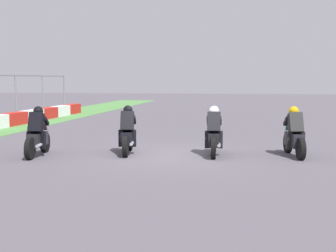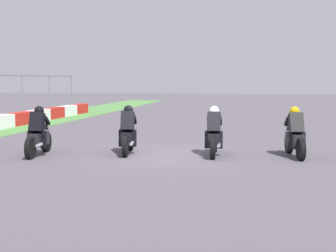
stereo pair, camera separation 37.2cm
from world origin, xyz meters
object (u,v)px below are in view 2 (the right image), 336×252
at_px(rider_lane_a, 295,136).
at_px(rider_lane_b, 214,135).
at_px(rider_lane_d, 38,135).
at_px(rider_lane_c, 128,134).

relative_size(rider_lane_a, rider_lane_b, 0.99).
height_order(rider_lane_a, rider_lane_d, same).
height_order(rider_lane_a, rider_lane_c, same).
distance_m(rider_lane_a, rider_lane_d, 7.78).
distance_m(rider_lane_b, rider_lane_d, 5.37).
bearing_deg(rider_lane_c, rider_lane_b, -95.88).
xyz_separation_m(rider_lane_a, rider_lane_b, (-0.22, 2.41, 0.00)).
distance_m(rider_lane_c, rider_lane_d, 2.74).
distance_m(rider_lane_b, rider_lane_c, 2.68).
bearing_deg(rider_lane_b, rider_lane_a, -88.16).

